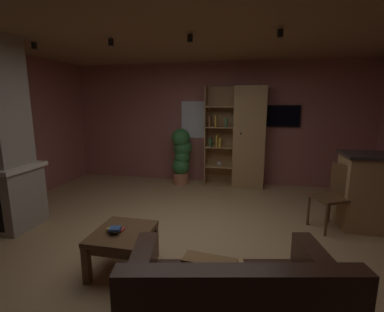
# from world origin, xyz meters

# --- Properties ---
(floor) EXTENTS (6.48, 5.71, 0.02)m
(floor) POSITION_xyz_m (0.00, 0.00, -0.01)
(floor) COLOR tan
(floor) RESTS_ON ground
(wall_back) EXTENTS (6.60, 0.06, 2.61)m
(wall_back) POSITION_xyz_m (0.00, 2.89, 1.31)
(wall_back) COLOR #9E5B56
(wall_back) RESTS_ON ground
(ceiling) EXTENTS (6.48, 5.71, 0.02)m
(ceiling) POSITION_xyz_m (0.00, 0.00, 2.62)
(ceiling) COLOR #8E6B47
(window_pane_back) EXTENTS (0.71, 0.01, 0.81)m
(window_pane_back) POSITION_xyz_m (-0.40, 2.85, 1.39)
(window_pane_back) COLOR white
(bookshelf_cabinet) EXTENTS (1.24, 0.41, 2.10)m
(bookshelf_cabinet) POSITION_xyz_m (0.66, 2.61, 1.04)
(bookshelf_cabinet) COLOR #A87F51
(bookshelf_cabinet) RESTS_ON ground
(leather_couch) EXTENTS (1.61, 1.15, 0.84)m
(leather_couch) POSITION_xyz_m (0.68, -1.46, 0.30)
(leather_couch) COLOR #382116
(leather_couch) RESTS_ON ground
(coffee_table) EXTENTS (0.58, 0.66, 0.44)m
(coffee_table) POSITION_xyz_m (-0.51, -0.72, 0.35)
(coffee_table) COLOR brown
(coffee_table) RESTS_ON ground
(table_book_0) EXTENTS (0.13, 0.09, 0.02)m
(table_book_0) POSITION_xyz_m (-0.56, -0.71, 0.45)
(table_book_0) COLOR #B22D2D
(table_book_0) RESTS_ON coffee_table
(table_book_1) EXTENTS (0.15, 0.12, 0.02)m
(table_book_1) POSITION_xyz_m (-0.58, -0.76, 0.47)
(table_book_1) COLOR gold
(table_book_1) RESTS_ON coffee_table
(table_book_2) EXTENTS (0.13, 0.12, 0.03)m
(table_book_2) POSITION_xyz_m (-0.55, -0.80, 0.50)
(table_book_2) COLOR #2D4C8C
(table_book_2) RESTS_ON coffee_table
(dining_chair) EXTENTS (0.56, 0.56, 0.92)m
(dining_chair) POSITION_xyz_m (1.95, 0.81, 0.53)
(dining_chair) COLOR brown
(dining_chair) RESTS_ON ground
(potted_floor_plant) EXTENTS (0.43, 0.45, 1.22)m
(potted_floor_plant) POSITION_xyz_m (-0.68, 2.50, 0.66)
(potted_floor_plant) COLOR #B77051
(potted_floor_plant) RESTS_ON ground
(wall_mounted_tv) EXTENTS (0.79, 0.06, 0.45)m
(wall_mounted_tv) POSITION_xyz_m (1.36, 2.82, 1.49)
(wall_mounted_tv) COLOR black
(track_light_spot_0) EXTENTS (0.07, 0.07, 0.09)m
(track_light_spot_0) POSITION_xyz_m (-2.23, 0.32, 2.54)
(track_light_spot_0) COLOR black
(track_light_spot_1) EXTENTS (0.07, 0.07, 0.09)m
(track_light_spot_1) POSITION_xyz_m (-1.08, 0.35, 2.54)
(track_light_spot_1) COLOR black
(track_light_spot_2) EXTENTS (0.07, 0.07, 0.09)m
(track_light_spot_2) POSITION_xyz_m (-0.01, 0.33, 2.54)
(track_light_spot_2) COLOR black
(track_light_spot_3) EXTENTS (0.07, 0.07, 0.09)m
(track_light_spot_3) POSITION_xyz_m (1.05, 0.31, 2.54)
(track_light_spot_3) COLOR black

